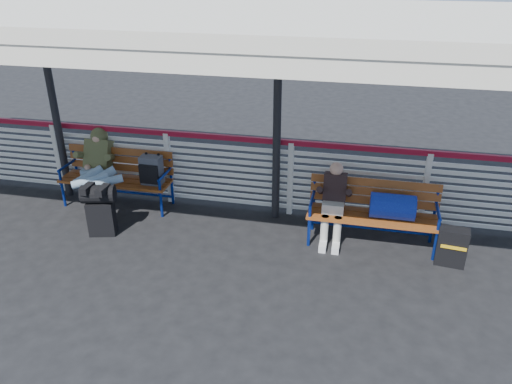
% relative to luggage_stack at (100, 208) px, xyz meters
% --- Properties ---
extents(ground, '(60.00, 60.00, 0.00)m').
position_rel_luggage_stack_xyz_m(ground, '(0.59, -0.67, -0.43)').
color(ground, black).
rests_on(ground, ground).
extents(fence, '(12.08, 0.08, 1.24)m').
position_rel_luggage_stack_xyz_m(fence, '(0.59, 1.23, 0.23)').
color(fence, silver).
rests_on(fence, ground).
extents(canopy, '(12.60, 3.60, 3.16)m').
position_rel_luggage_stack_xyz_m(canopy, '(0.59, 0.19, 2.61)').
color(canopy, silver).
rests_on(canopy, ground).
extents(luggage_stack, '(0.52, 0.37, 0.78)m').
position_rel_luggage_stack_xyz_m(luggage_stack, '(0.00, 0.00, 0.00)').
color(luggage_stack, black).
rests_on(luggage_stack, ground).
extents(bench_left, '(1.80, 0.56, 0.93)m').
position_rel_luggage_stack_xyz_m(bench_left, '(0.00, 0.95, 0.17)').
color(bench_left, brown).
rests_on(bench_left, ground).
extents(bench_right, '(1.80, 0.56, 0.92)m').
position_rel_luggage_stack_xyz_m(bench_right, '(3.99, 0.58, 0.17)').
color(bench_right, brown).
rests_on(bench_right, ground).
extents(traveler_man, '(0.94, 1.51, 0.77)m').
position_rel_luggage_stack_xyz_m(traveler_man, '(-0.35, 0.62, 0.27)').
color(traveler_man, '#87A1B5').
rests_on(traveler_man, ground).
extents(companion_person, '(0.32, 0.66, 1.15)m').
position_rel_luggage_stack_xyz_m(companion_person, '(3.31, 0.57, 0.17)').
color(companion_person, beige).
rests_on(companion_person, ground).
extents(suitcase_side, '(0.40, 0.27, 0.53)m').
position_rel_luggage_stack_xyz_m(suitcase_side, '(4.91, 0.28, -0.16)').
color(suitcase_side, black).
rests_on(suitcase_side, ground).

